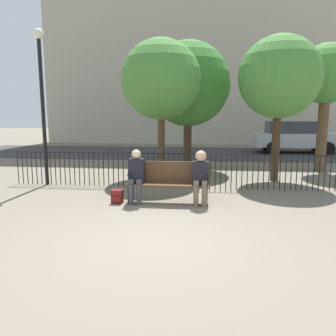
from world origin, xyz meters
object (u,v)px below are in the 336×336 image
seated_person_1 (201,174)px  lamp_post (42,86)px  backpack (117,197)px  parked_car_0 (294,136)px  tree_2 (279,78)px  tree_3 (326,76)px  tree_0 (188,84)px  tree_1 (161,80)px  park_bench (168,181)px  seated_person_0 (136,173)px

seated_person_1 → lamp_post: bearing=159.4°
backpack → parked_car_0: size_ratio=0.07×
tree_2 → tree_3: (1.92, 1.84, 0.23)m
tree_3 → lamp_post: tree_3 is taller
tree_0 → tree_2: size_ratio=1.07×
seated_person_1 → tree_1: (-1.29, 3.23, 2.33)m
park_bench → tree_0: 5.40m
tree_1 → parked_car_0: (5.97, 7.24, -2.17)m
tree_0 → tree_1: tree_0 is taller
seated_person_0 → backpack: 0.68m
park_bench → seated_person_1: (0.72, -0.13, 0.19)m
park_bench → tree_0: size_ratio=0.40×
parked_car_0 → lamp_post: bearing=-135.6°
seated_person_1 → lamp_post: lamp_post is taller
backpack → park_bench: bearing=10.5°
backpack → tree_1: 4.41m
tree_1 → lamp_post: bearing=-152.5°
park_bench → backpack: bearing=-169.5°
backpack → tree_2: (4.05, 3.06, 2.87)m
tree_1 → lamp_post: (-3.07, -1.60, -0.28)m
tree_3 → seated_person_0: bearing=-139.0°
seated_person_1 → lamp_post: (-4.35, 1.63, 2.05)m
park_bench → seated_person_0: bearing=-169.6°
tree_1 → tree_3: size_ratio=0.99×
park_bench → tree_1: (-0.57, 3.10, 2.52)m
seated_person_0 → tree_1: tree_1 is taller
tree_2 → lamp_post: size_ratio=1.00×
tree_0 → tree_3: bearing=-0.9°
tree_3 → tree_1: bearing=-163.6°
tree_1 → tree_2: 3.49m
tree_0 → lamp_post: 5.02m
tree_0 → parked_car_0: size_ratio=1.08×
tree_3 → parked_car_0: size_ratio=1.03×
park_bench → parked_car_0: bearing=62.4°
seated_person_1 → tree_0: 5.45m
tree_1 → seated_person_0: bearing=-92.5°
seated_person_0 → tree_0: (0.89, 4.89, 2.35)m
tree_3 → tree_2: bearing=-136.3°
seated_person_1 → lamp_post: 5.08m
tree_0 → seated_person_0: bearing=-100.3°
park_bench → lamp_post: size_ratio=0.43×
backpack → tree_0: tree_0 is taller
backpack → tree_1: bearing=80.2°
seated_person_0 → parked_car_0: 12.13m
tree_3 → lamp_post: 9.06m
backpack → tree_2: size_ratio=0.07×
seated_person_1 → parked_car_0: (4.68, 10.47, 0.15)m
seated_person_0 → tree_3: tree_3 is taller
tree_0 → tree_1: (-0.74, -1.67, -0.01)m
park_bench → parked_car_0: size_ratio=0.43×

